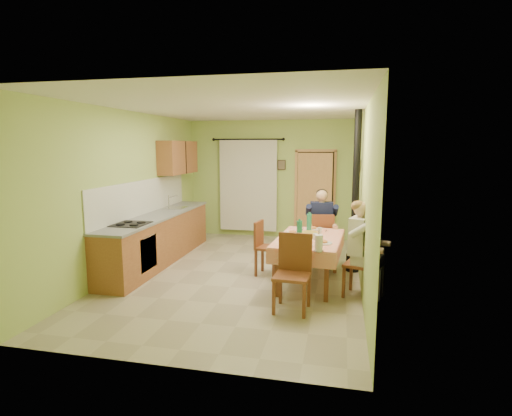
% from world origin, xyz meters
% --- Properties ---
extents(floor, '(4.00, 6.00, 0.01)m').
position_xyz_m(floor, '(0.00, 0.00, 0.00)').
color(floor, tan).
rests_on(floor, ground).
extents(room_shell, '(4.04, 6.04, 2.82)m').
position_xyz_m(room_shell, '(0.00, 0.00, 1.82)').
color(room_shell, '#B0CC69').
rests_on(room_shell, ground).
extents(kitchen_run, '(0.64, 3.64, 1.56)m').
position_xyz_m(kitchen_run, '(-1.71, 0.40, 0.48)').
color(kitchen_run, brown).
rests_on(kitchen_run, ground).
extents(upper_cabinets, '(0.35, 1.40, 0.70)m').
position_xyz_m(upper_cabinets, '(-1.82, 1.70, 1.95)').
color(upper_cabinets, brown).
rests_on(upper_cabinets, room_shell).
extents(curtain, '(1.70, 0.07, 2.22)m').
position_xyz_m(curtain, '(-0.55, 2.90, 1.26)').
color(curtain, black).
rests_on(curtain, ground).
extents(doorway, '(0.96, 0.20, 2.15)m').
position_xyz_m(doorway, '(1.05, 2.94, 1.05)').
color(doorway, black).
rests_on(doorway, ground).
extents(dining_table, '(1.10, 1.70, 0.76)m').
position_xyz_m(dining_table, '(1.19, -0.24, 0.38)').
color(dining_table, '#F1937B').
rests_on(dining_table, ground).
extents(tableware, '(0.78, 1.62, 0.33)m').
position_xyz_m(tableware, '(1.19, -0.35, 0.83)').
color(tableware, white).
rests_on(tableware, dining_table).
extents(chair_far, '(0.47, 0.47, 0.99)m').
position_xyz_m(chair_far, '(1.32, 0.81, 0.29)').
color(chair_far, brown).
rests_on(chair_far, ground).
extents(chair_near, '(0.49, 0.49, 1.02)m').
position_xyz_m(chair_near, '(1.06, -1.35, 0.29)').
color(chair_near, brown).
rests_on(chair_near, ground).
extents(chair_right, '(0.53, 0.53, 0.98)m').
position_xyz_m(chair_right, '(1.98, -0.63, 0.29)').
color(chair_right, brown).
rests_on(chair_right, ground).
extents(chair_left, '(0.43, 0.43, 0.93)m').
position_xyz_m(chair_left, '(0.45, 0.06, 0.29)').
color(chair_left, brown).
rests_on(chair_left, ground).
extents(man_far, '(0.61, 0.50, 1.39)m').
position_xyz_m(man_far, '(1.32, 0.83, 0.88)').
color(man_far, '#141938').
rests_on(man_far, chair_far).
extents(man_right, '(0.57, 0.64, 1.39)m').
position_xyz_m(man_right, '(1.97, -0.63, 0.88)').
color(man_right, beige).
rests_on(man_right, chair_right).
extents(stove_flue, '(0.24, 0.24, 2.80)m').
position_xyz_m(stove_flue, '(1.90, 0.60, 1.02)').
color(stove_flue, black).
rests_on(stove_flue, ground).
extents(picture_back, '(0.19, 0.03, 0.23)m').
position_xyz_m(picture_back, '(0.25, 2.97, 1.75)').
color(picture_back, black).
rests_on(picture_back, room_shell).
extents(picture_right, '(0.03, 0.31, 0.21)m').
position_xyz_m(picture_right, '(1.97, 1.20, 1.85)').
color(picture_right, brown).
rests_on(picture_right, room_shell).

